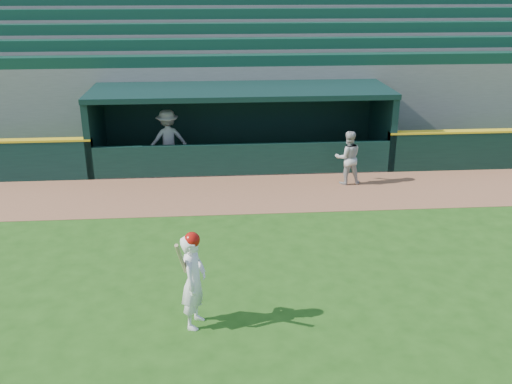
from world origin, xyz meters
TOP-DOWN VIEW (x-y plane):
  - ground at (0.00, 0.00)m, footprint 120.00×120.00m
  - warning_track at (0.00, 4.90)m, footprint 40.00×3.00m
  - dugout_player_front at (2.99, 5.51)m, footprint 0.79×0.62m
  - dugout_player_inside at (-2.32, 7.38)m, footprint 1.35×0.98m
  - dugout at (0.00, 8.00)m, footprint 9.40×2.80m
  - stands at (-0.02, 12.58)m, footprint 34.50×6.35m
  - batter_at_plate at (-1.31, -1.45)m, footprint 0.57×0.84m

SIDE VIEW (x-z plane):
  - ground at x=0.00m, z-range 0.00..0.00m
  - warning_track at x=0.00m, z-range 0.00..0.01m
  - dugout_player_front at x=2.99m, z-range 0.00..1.59m
  - batter_at_plate at x=-1.31m, z-range 0.00..1.79m
  - dugout_player_inside at x=-2.32m, z-range 0.00..1.89m
  - dugout at x=0.00m, z-range 0.13..2.59m
  - stands at x=-0.02m, z-range -1.39..6.20m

